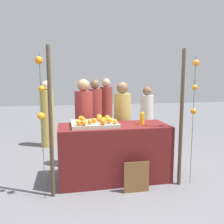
{
  "coord_description": "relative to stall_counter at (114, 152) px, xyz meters",
  "views": [
    {
      "loc": [
        -0.79,
        -3.79,
        1.69
      ],
      "look_at": [
        0.0,
        0.15,
        1.14
      ],
      "focal_mm": 37.83,
      "sensor_mm": 36.0,
      "label": 1
    }
  ],
  "objects": [
    {
      "name": "garland_strand_right",
      "position": [
        1.2,
        -0.43,
        1.12
      ],
      "size": [
        0.1,
        0.1,
        2.05
      ],
      "color": "#2D4C23",
      "rests_on": "ground_plane"
    },
    {
      "name": "chalkboard_sign",
      "position": [
        0.24,
        -0.55,
        -0.24
      ],
      "size": [
        0.39,
        0.03,
        0.49
      ],
      "color": "brown",
      "rests_on": "ground_plane"
    },
    {
      "name": "crowd_person_0",
      "position": [
        0.3,
        2.48,
        0.33
      ],
      "size": [
        0.34,
        0.34,
        1.72
      ],
      "color": "maroon",
      "rests_on": "ground_plane"
    },
    {
      "name": "crowd_person_2",
      "position": [
        -1.24,
        2.28,
        0.31
      ],
      "size": [
        0.33,
        0.33,
        1.66
      ],
      "color": "tan",
      "rests_on": "ground_plane"
    },
    {
      "name": "orange_5",
      "position": [
        -0.41,
        -0.14,
        0.57
      ],
      "size": [
        0.08,
        0.08,
        0.08
      ],
      "primitive_type": "sphere",
      "color": "orange",
      "rests_on": "orange_tray"
    },
    {
      "name": "orange_13",
      "position": [
        -0.1,
        -0.13,
        0.57
      ],
      "size": [
        0.09,
        0.09,
        0.09
      ],
      "primitive_type": "sphere",
      "color": "orange",
      "rests_on": "orange_tray"
    },
    {
      "name": "orange_9",
      "position": [
        -0.23,
        0.04,
        0.56
      ],
      "size": [
        0.07,
        0.07,
        0.07
      ],
      "primitive_type": "sphere",
      "color": "orange",
      "rests_on": "orange_tray"
    },
    {
      "name": "orange_tray",
      "position": [
        -0.33,
        0.02,
        0.5
      ],
      "size": [
        0.75,
        0.65,
        0.06
      ],
      "primitive_type": "cube",
      "color": "#B2AD99",
      "rests_on": "stall_counter"
    },
    {
      "name": "orange_7",
      "position": [
        -0.33,
        -0.04,
        0.57
      ],
      "size": [
        0.08,
        0.08,
        0.08
      ],
      "primitive_type": "sphere",
      "color": "orange",
      "rests_on": "orange_tray"
    },
    {
      "name": "orange_2",
      "position": [
        -0.03,
        -0.21,
        0.57
      ],
      "size": [
        0.08,
        0.08,
        0.08
      ],
      "primitive_type": "sphere",
      "color": "orange",
      "rests_on": "orange_tray"
    },
    {
      "name": "orange_1",
      "position": [
        -0.59,
        -0.21,
        0.57
      ],
      "size": [
        0.08,
        0.08,
        0.08
      ],
      "primitive_type": "sphere",
      "color": "orange",
      "rests_on": "orange_tray"
    },
    {
      "name": "orange_4",
      "position": [
        -0.53,
        0.16,
        0.57
      ],
      "size": [
        0.09,
        0.09,
        0.09
      ],
      "primitive_type": "sphere",
      "color": "orange",
      "rests_on": "orange_tray"
    },
    {
      "name": "stall_counter",
      "position": [
        0.0,
        0.0,
        0.0
      ],
      "size": [
        1.83,
        0.77,
        0.94
      ],
      "primitive_type": "cube",
      "color": "#5B1919",
      "rests_on": "ground_plane"
    },
    {
      "name": "orange_6",
      "position": [
        -0.52,
        -0.24,
        0.57
      ],
      "size": [
        0.08,
        0.08,
        0.08
      ],
      "primitive_type": "sphere",
      "color": "orange",
      "rests_on": "orange_tray"
    },
    {
      "name": "orange_10",
      "position": [
        -0.18,
        -0.07,
        0.57
      ],
      "size": [
        0.09,
        0.09,
        0.09
      ],
      "primitive_type": "sphere",
      "color": "orange",
      "rests_on": "orange_tray"
    },
    {
      "name": "canopy_post_left",
      "position": [
        -0.99,
        -0.43,
        0.61
      ],
      "size": [
        0.06,
        0.06,
        2.16
      ],
      "primitive_type": "cylinder",
      "color": "#473828",
      "rests_on": "ground_plane"
    },
    {
      "name": "vendor_right",
      "position": [
        0.3,
        0.65,
        0.3
      ],
      "size": [
        0.33,
        0.33,
        1.64
      ],
      "color": "tan",
      "rests_on": "ground_plane"
    },
    {
      "name": "crowd_person_1",
      "position": [
        1.14,
        1.57,
        0.24
      ],
      "size": [
        0.31,
        0.31,
        1.52
      ],
      "color": "beige",
      "rests_on": "ground_plane"
    },
    {
      "name": "crowd_person_3",
      "position": [
        -0.05,
        2.03,
        0.32
      ],
      "size": [
        0.34,
        0.34,
        1.69
      ],
      "color": "maroon",
      "rests_on": "ground_plane"
    },
    {
      "name": "orange_8",
      "position": [
        -0.5,
        0.05,
        0.57
      ],
      "size": [
        0.09,
        0.09,
        0.09
      ],
      "primitive_type": "sphere",
      "color": "orange",
      "rests_on": "orange_tray"
    },
    {
      "name": "orange_11",
      "position": [
        -0.07,
        0.05,
        0.57
      ],
      "size": [
        0.08,
        0.08,
        0.08
      ],
      "primitive_type": "sphere",
      "color": "orange",
      "rests_on": "orange_tray"
    },
    {
      "name": "orange_0",
      "position": [
        -0.22,
        -0.24,
        0.57
      ],
      "size": [
        0.09,
        0.09,
        0.09
      ],
      "primitive_type": "sphere",
      "color": "orange",
      "rests_on": "orange_tray"
    },
    {
      "name": "garland_strand_left",
      "position": [
        -1.11,
        -0.47,
        1.07
      ],
      "size": [
        0.11,
        0.1,
        2.05
      ],
      "color": "#2D4C23",
      "rests_on": "ground_plane"
    },
    {
      "name": "orange_3",
      "position": [
        -0.23,
        0.14,
        0.57
      ],
      "size": [
        0.08,
        0.08,
        0.08
      ],
      "primitive_type": "sphere",
      "color": "orange",
      "rests_on": "orange_tray"
    },
    {
      "name": "vendor_left",
      "position": [
        -0.44,
        0.66,
        0.32
      ],
      "size": [
        0.34,
        0.34,
        1.7
      ],
      "color": "maroon",
      "rests_on": "ground_plane"
    },
    {
      "name": "canopy_post_right",
      "position": [
        0.99,
        -0.43,
        0.61
      ],
      "size": [
        0.06,
        0.06,
        2.16
      ],
      "primitive_type": "cylinder",
      "color": "#473828",
      "rests_on": "ground_plane"
    },
    {
      "name": "juice_bottle",
      "position": [
        0.48,
        -0.04,
        0.57
      ],
      "size": [
        0.08,
        0.08,
        0.21
      ],
      "color": "#F2A31D",
      "rests_on": "stall_counter"
    },
    {
      "name": "orange_14",
      "position": [
        -0.21,
        0.25,
        0.57
      ],
      "size": [
        0.09,
        0.09,
        0.09
      ],
      "primitive_type": "sphere",
      "color": "orange",
      "rests_on": "orange_tray"
    },
    {
      "name": "ground_plane",
      "position": [
        0.0,
        0.0,
        -0.47
      ],
      "size": [
        24.0,
        24.0,
        0.0
      ],
      "primitive_type": "plane",
      "color": "slate"
    },
    {
      "name": "orange_12",
      "position": [
        -0.07,
        0.22,
        0.57
      ],
      "size": [
        0.08,
        0.08,
        0.08
      ],
      "primitive_type": "sphere",
      "color": "orange",
      "rests_on": "orange_tray"
    }
  ]
}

